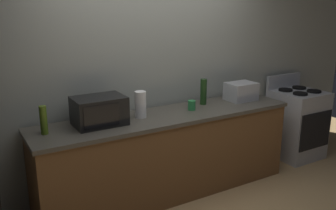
{
  "coord_description": "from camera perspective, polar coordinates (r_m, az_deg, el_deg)",
  "views": [
    {
      "loc": [
        -1.86,
        -2.76,
        2.03
      ],
      "look_at": [
        0.0,
        0.4,
        1.0
      ],
      "focal_mm": 39.38,
      "sensor_mm": 36.0,
      "label": 1
    }
  ],
  "objects": [
    {
      "name": "bottle_olive_oil",
      "position": [
        3.41,
        -18.71,
        -2.23
      ],
      "size": [
        0.06,
        0.06,
        0.26
      ],
      "primitive_type": "cylinder",
      "color": "#4C6B19",
      "rests_on": "counter_run"
    },
    {
      "name": "stove_range",
      "position": [
        5.23,
        19.26,
        -2.69
      ],
      "size": [
        0.6,
        0.61,
        1.08
      ],
      "color": "#B7BABF",
      "rests_on": "ground_plane"
    },
    {
      "name": "counter_run",
      "position": [
        3.99,
        -0.0,
        -7.61
      ],
      "size": [
        2.84,
        0.64,
        0.9
      ],
      "color": "brown",
      "rests_on": "ground_plane"
    },
    {
      "name": "paper_towel_roll",
      "position": [
        3.7,
        -4.29,
        0.08
      ],
      "size": [
        0.12,
        0.12,
        0.27
      ],
      "primitive_type": "cylinder",
      "color": "white",
      "rests_on": "counter_run"
    },
    {
      "name": "mug_green",
      "position": [
        3.98,
        3.69,
        -0.03
      ],
      "size": [
        0.08,
        0.08,
        0.11
      ],
      "primitive_type": "cylinder",
      "color": "#2D8C47",
      "rests_on": "counter_run"
    },
    {
      "name": "microwave",
      "position": [
        3.54,
        -10.6,
        -0.89
      ],
      "size": [
        0.48,
        0.35,
        0.27
      ],
      "color": "black",
      "rests_on": "counter_run"
    },
    {
      "name": "back_wall",
      "position": [
        4.08,
        -2.95,
        6.08
      ],
      "size": [
        6.4,
        0.1,
        2.7
      ],
      "primitive_type": "cube",
      "color": "#9EA399",
      "rests_on": "ground_plane"
    },
    {
      "name": "ground_plane",
      "position": [
        3.89,
        3.11,
        -15.73
      ],
      "size": [
        8.0,
        8.0,
        0.0
      ],
      "primitive_type": "plane",
      "color": "tan"
    },
    {
      "name": "toaster_oven",
      "position": [
        4.45,
        11.22,
        2.08
      ],
      "size": [
        0.34,
        0.26,
        0.21
      ],
      "primitive_type": "cube",
      "color": "#B7BABF",
      "rests_on": "counter_run"
    },
    {
      "name": "bottle_wine",
      "position": [
        4.19,
        5.51,
        2.06
      ],
      "size": [
        0.07,
        0.07,
        0.29
      ],
      "primitive_type": "cylinder",
      "color": "#1E3F19",
      "rests_on": "counter_run"
    }
  ]
}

